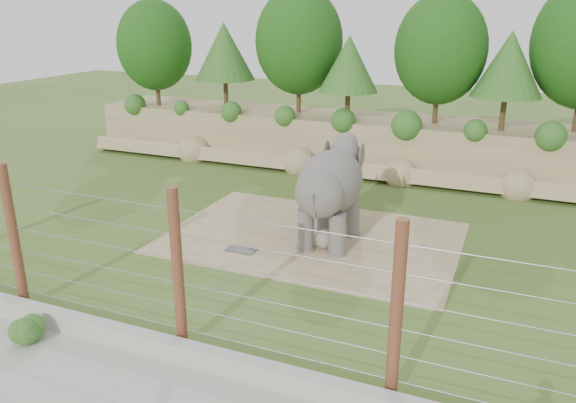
% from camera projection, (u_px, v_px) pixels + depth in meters
% --- Properties ---
extents(ground, '(90.00, 90.00, 0.00)m').
position_uv_depth(ground, '(263.00, 270.00, 17.30)').
color(ground, '#42631F').
rests_on(ground, ground).
extents(back_embankment, '(30.00, 5.52, 8.77)m').
position_uv_depth(back_embankment, '(385.00, 89.00, 26.85)').
color(back_embankment, '#8D795A').
rests_on(back_embankment, ground).
extents(dirt_patch, '(10.00, 7.00, 0.02)m').
position_uv_depth(dirt_patch, '(312.00, 237.00, 19.73)').
color(dirt_patch, '#94825D').
rests_on(dirt_patch, ground).
extents(drain_grate, '(1.00, 0.60, 0.03)m').
position_uv_depth(drain_grate, '(241.00, 249.00, 18.68)').
color(drain_grate, '#262628').
rests_on(drain_grate, dirt_patch).
extents(elephant, '(1.89, 4.20, 3.36)m').
position_uv_depth(elephant, '(330.00, 196.00, 18.81)').
color(elephant, '#57534E').
rests_on(elephant, ground).
extents(stone_ball, '(0.66, 0.66, 0.66)m').
position_uv_depth(stone_ball, '(325.00, 239.00, 18.72)').
color(stone_ball, gray).
rests_on(stone_ball, dirt_patch).
extents(retaining_wall, '(26.00, 0.35, 0.50)m').
position_uv_depth(retaining_wall, '(170.00, 349.00, 12.86)').
color(retaining_wall, '#A7A69B').
rests_on(retaining_wall, ground).
extents(barrier_fence, '(20.26, 0.26, 4.00)m').
position_uv_depth(barrier_fence, '(178.00, 271.00, 12.72)').
color(barrier_fence, brown).
rests_on(barrier_fence, ground).
extents(walkway_shrub, '(0.70, 0.70, 0.70)m').
position_uv_depth(walkway_shrub, '(27.00, 330.00, 13.41)').
color(walkway_shrub, '#235E1A').
rests_on(walkway_shrub, walkway).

